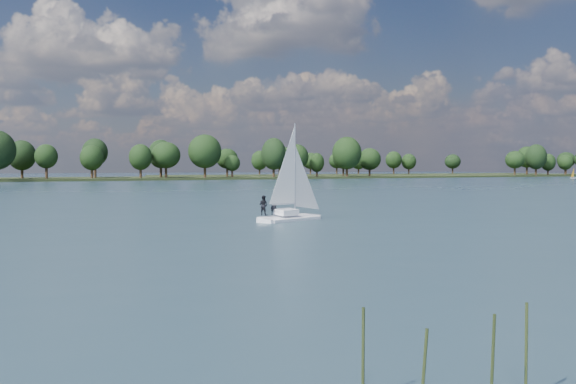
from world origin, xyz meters
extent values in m
plane|color=#233342|center=(0.00, 100.00, 0.00)|extent=(700.00, 700.00, 0.00)
cube|color=black|center=(0.00, 212.00, 0.00)|extent=(660.00, 40.00, 1.50)
cube|color=black|center=(160.00, 260.00, 0.00)|extent=(220.00, 30.00, 1.40)
cube|color=white|center=(2.37, 32.09, 0.00)|extent=(6.82, 4.07, 0.78)
cube|color=white|center=(2.37, 32.09, 0.78)|extent=(2.23, 1.78, 0.48)
cylinder|color=silver|center=(2.37, 32.09, 4.41)|extent=(0.12, 0.12, 7.76)
imported|color=black|center=(0.82, 32.19, 1.39)|extent=(0.67, 0.73, 1.67)
imported|color=black|center=(-0.20, 31.97, 1.39)|extent=(0.99, 1.03, 1.67)
cube|color=silver|center=(192.61, 160.35, 0.00)|extent=(2.85, 1.35, 0.44)
cylinder|color=silver|center=(192.61, 160.35, 2.22)|extent=(0.08, 0.08, 3.94)
cylinder|color=#283316|center=(-13.62, -7.19, 0.85)|extent=(3.20, 3.20, 1.80)
camera|label=1|loc=(-22.07, -16.57, 4.62)|focal=40.00mm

